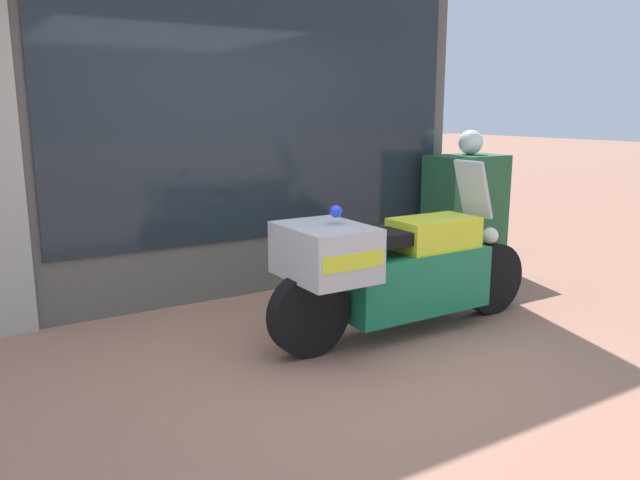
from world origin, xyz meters
The scene contains 6 objects.
ground_plane centered at (0.00, 0.00, 0.00)m, with size 60.00×60.00×0.00m, color #9E6B56.
shop_building centered at (-0.41, 2.00, 2.09)m, with size 5.24×0.55×4.17m.
window_display centered at (0.41, 2.03, 0.45)m, with size 3.82×0.30×1.86m.
paramedic_motorcycle centered at (0.67, 0.20, 0.55)m, with size 2.45×0.72×1.33m.
utility_cabinet centered at (2.63, 1.41, 0.63)m, with size 0.82×0.51×1.26m, color #235633.
white_helmet centered at (2.71, 1.46, 1.39)m, with size 0.26×0.26×0.26m, color white.
Camera 1 is at (-2.23, -3.44, 1.74)m, focal length 35.00 mm.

